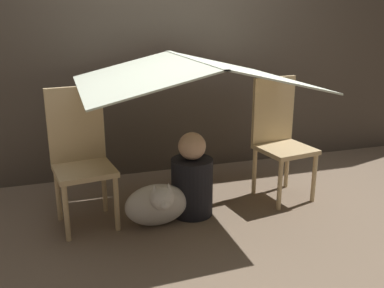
{
  "coord_description": "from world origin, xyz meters",
  "views": [
    {
      "loc": [
        -0.92,
        -2.77,
        1.46
      ],
      "look_at": [
        0.0,
        0.11,
        0.54
      ],
      "focal_mm": 40.0,
      "sensor_mm": 36.0,
      "label": 1
    }
  ],
  "objects": [
    {
      "name": "sheet_canopy",
      "position": [
        0.0,
        0.11,
        1.07
      ],
      "size": [
        1.57,
        1.3,
        0.19
      ],
      "color": "silver"
    },
    {
      "name": "wall_back",
      "position": [
        0.0,
        1.06,
        1.25
      ],
      "size": [
        7.0,
        0.05,
        2.5
      ],
      "color": "#4C4238",
      "rests_on": "ground_plane"
    },
    {
      "name": "chair_left",
      "position": [
        -0.8,
        0.19,
        0.52
      ],
      "size": [
        0.45,
        0.45,
        0.98
      ],
      "rotation": [
        0.0,
        0.0,
        0.14
      ],
      "color": "#D1B27F",
      "rests_on": "ground_plane"
    },
    {
      "name": "chair_right",
      "position": [
        0.77,
        0.19,
        0.52
      ],
      "size": [
        0.45,
        0.45,
        0.98
      ],
      "rotation": [
        0.0,
        0.0,
        0.16
      ],
      "color": "#D1B27F",
      "rests_on": "ground_plane"
    },
    {
      "name": "person_front",
      "position": [
        -0.02,
        0.06,
        0.27
      ],
      "size": [
        0.31,
        0.31,
        0.64
      ],
      "color": "black",
      "rests_on": "ground_plane"
    },
    {
      "name": "ground_plane",
      "position": [
        0.0,
        0.0,
        0.0
      ],
      "size": [
        8.8,
        8.8,
        0.0
      ],
      "primitive_type": "plane",
      "color": "#7A6651"
    },
    {
      "name": "dog",
      "position": [
        -0.31,
        -0.06,
        0.18
      ],
      "size": [
        0.45,
        0.39,
        0.38
      ],
      "color": "silver",
      "rests_on": "ground_plane"
    }
  ]
}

